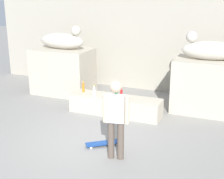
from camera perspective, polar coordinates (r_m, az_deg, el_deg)
ground_plane at (r=7.38m, az=-5.26°, el=-9.73°), size 40.00×40.00×0.00m
facade_wall at (r=11.17m, az=6.24°, el=15.14°), size 11.47×0.60×5.90m
pedestal_left at (r=10.87m, az=-8.75°, el=3.29°), size 1.92×1.25×1.51m
pedestal_right at (r=9.44m, az=16.82°, el=0.60°), size 1.92×1.25×1.51m
statue_reclining_left at (r=10.65m, az=-8.84°, el=8.72°), size 1.62×0.62×0.78m
statue_reclining_right at (r=9.20m, az=17.15°, el=6.84°), size 1.65×0.72×0.78m
ledge_block at (r=8.98m, az=0.60°, el=-2.85°), size 2.60×0.67×0.51m
skater at (r=6.40m, az=0.70°, el=-4.94°), size 0.53×0.26×1.67m
skateboard at (r=7.26m, az=-1.54°, el=-9.58°), size 0.76×0.64×0.08m
bottle_red at (r=8.80m, az=1.68°, el=-0.71°), size 0.07×0.07×0.30m
bottle_clear at (r=8.88m, az=-3.23°, el=-0.44°), size 0.08×0.08×0.33m
bottle_orange at (r=9.31m, az=-5.16°, el=0.34°), size 0.07×0.07×0.32m
bottle_green at (r=8.93m, az=0.77°, el=-0.33°), size 0.08×0.08×0.33m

